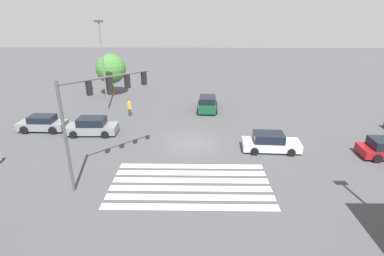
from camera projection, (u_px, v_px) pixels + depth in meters
name	position (u px, v px, depth m)	size (l,w,h in m)	color
ground_plane	(192.00, 143.00, 24.89)	(139.05, 139.05, 0.00)	#47474C
crosswalk_markings	(190.00, 184.00, 19.01)	(10.07, 5.35, 0.01)	silver
traffic_signal_mast	(98.00, 102.00, 17.91)	(4.33, 4.33, 6.83)	#47474C
car_2	(270.00, 142.00, 23.42)	(4.53, 2.26, 1.44)	silver
car_3	(92.00, 127.00, 26.51)	(4.44, 2.11, 1.54)	gray
car_5	(207.00, 104.00, 32.89)	(2.35, 4.29, 1.61)	#144728
car_6	(43.00, 123.00, 27.32)	(4.22, 1.99, 1.45)	gray
pedestrian	(129.00, 108.00, 30.98)	(0.41, 0.41, 1.64)	#38383D
street_light_pole_a	(103.00, 60.00, 31.26)	(0.80, 0.36, 9.42)	slate
tree_corner_a	(111.00, 69.00, 37.85)	(3.74, 3.74, 5.32)	brown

